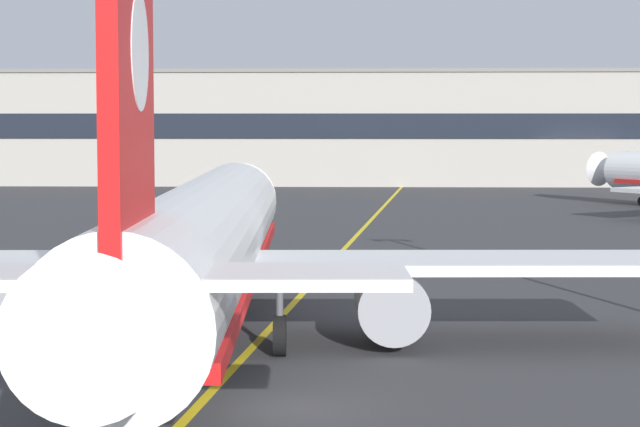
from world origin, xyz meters
name	(u,v)px	position (x,y,z in m)	size (l,w,h in m)	color
ground_plane	(286,410)	(0.00, 0.00, 0.00)	(400.00, 400.00, 0.00)	#353538
taxiway_centreline	(326,269)	(0.00, 30.00, 0.00)	(0.30, 180.00, 0.01)	yellow
airliner_foreground	(202,244)	(-3.35, 8.91, 3.37)	(32.18, 41.50, 11.65)	white
safety_cone_by_nose_gear	(265,277)	(-2.60, 24.53, 0.26)	(0.44, 0.44, 0.55)	orange
terminal_building	(286,127)	(-7.34, 111.54, 6.58)	(169.69, 12.40, 13.14)	#9E998E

